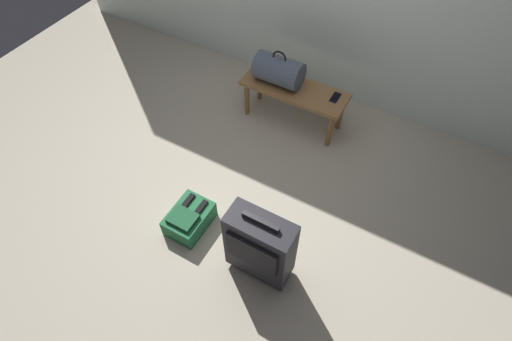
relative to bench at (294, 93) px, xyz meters
name	(u,v)px	position (x,y,z in m)	size (l,w,h in m)	color
ground_plane	(233,183)	(-0.10, -0.97, -0.35)	(6.60, 6.60, 0.00)	#B2A893
bench	(294,93)	(0.00, 0.00, 0.00)	(1.00, 0.36, 0.42)	olive
duffel_bag_slate	(279,70)	(-0.17, 0.00, 0.20)	(0.44, 0.26, 0.34)	#475160
cell_phone	(335,97)	(0.38, 0.06, 0.07)	(0.07, 0.14, 0.01)	#191E4C
suitcase_upright_charcoal	(260,246)	(0.49, -1.54, 0.00)	(0.47, 0.24, 0.69)	black
backpack_green	(189,219)	(-0.18, -1.49, -0.26)	(0.28, 0.38, 0.21)	#1E6038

